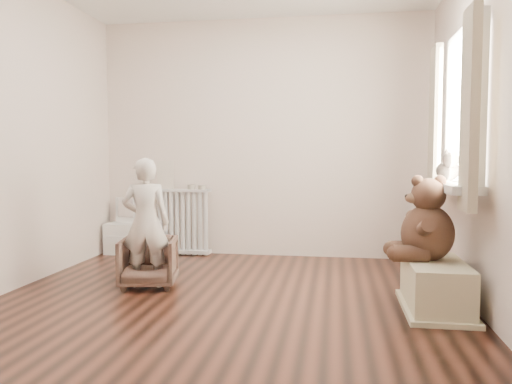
# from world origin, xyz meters

# --- Properties ---
(floor) EXTENTS (3.60, 3.60, 0.01)m
(floor) POSITION_xyz_m (0.00, 0.00, 0.00)
(floor) COLOR black
(floor) RESTS_ON ground
(back_wall) EXTENTS (3.60, 0.02, 2.60)m
(back_wall) POSITION_xyz_m (0.00, 1.80, 1.30)
(back_wall) COLOR white
(back_wall) RESTS_ON ground
(front_wall) EXTENTS (3.60, 0.02, 2.60)m
(front_wall) POSITION_xyz_m (0.00, -1.80, 1.30)
(front_wall) COLOR white
(front_wall) RESTS_ON ground
(left_wall) EXTENTS (0.02, 3.60, 2.60)m
(left_wall) POSITION_xyz_m (-1.80, 0.00, 1.30)
(left_wall) COLOR white
(left_wall) RESTS_ON ground
(right_wall) EXTENTS (0.02, 3.60, 2.60)m
(right_wall) POSITION_xyz_m (1.80, 0.00, 1.30)
(right_wall) COLOR white
(right_wall) RESTS_ON ground
(window) EXTENTS (0.03, 0.90, 1.10)m
(window) POSITION_xyz_m (1.76, 0.30, 1.45)
(window) COLOR white
(window) RESTS_ON right_wall
(window_sill) EXTENTS (0.22, 1.10, 0.06)m
(window_sill) POSITION_xyz_m (1.67, 0.30, 0.87)
(window_sill) COLOR silver
(window_sill) RESTS_ON right_wall
(curtain_left) EXTENTS (0.06, 0.26, 1.30)m
(curtain_left) POSITION_xyz_m (1.65, -0.27, 1.39)
(curtain_left) COLOR #BBAF91
(curtain_left) RESTS_ON right_wall
(curtain_right) EXTENTS (0.06, 0.26, 1.30)m
(curtain_right) POSITION_xyz_m (1.65, 0.87, 1.39)
(curtain_right) COLOR #BBAF91
(curtain_right) RESTS_ON right_wall
(radiator) EXTENTS (0.70, 0.13, 0.74)m
(radiator) POSITION_xyz_m (-0.91, 1.68, 0.39)
(radiator) COLOR silver
(radiator) RESTS_ON floor
(paper_doll) EXTENTS (0.19, 0.02, 0.31)m
(paper_doll) POSITION_xyz_m (-1.07, 1.68, 0.89)
(paper_doll) COLOR beige
(paper_doll) RESTS_ON radiator
(tin_a) EXTENTS (0.09, 0.09, 0.05)m
(tin_a) POSITION_xyz_m (-0.77, 1.68, 0.76)
(tin_a) COLOR #A59E8C
(tin_a) RESTS_ON radiator
(tin_b) EXTENTS (0.08, 0.08, 0.05)m
(tin_b) POSITION_xyz_m (-0.65, 1.68, 0.76)
(tin_b) COLOR #A59E8C
(tin_b) RESTS_ON radiator
(toy_vanity) EXTENTS (0.40, 0.29, 0.63)m
(toy_vanity) POSITION_xyz_m (-1.55, 1.65, 0.28)
(toy_vanity) COLOR silver
(toy_vanity) RESTS_ON floor
(armchair) EXTENTS (0.53, 0.54, 0.42)m
(armchair) POSITION_xyz_m (-0.74, 0.29, 0.21)
(armchair) COLOR brown
(armchair) RESTS_ON floor
(child) EXTENTS (0.43, 0.33, 1.07)m
(child) POSITION_xyz_m (-0.74, 0.24, 0.55)
(child) COLOR silver
(child) RESTS_ON armchair
(toy_bench) EXTENTS (0.40, 0.75, 0.35)m
(toy_bench) POSITION_xyz_m (1.52, -0.01, 0.20)
(toy_bench) COLOR beige
(toy_bench) RESTS_ON floor
(teddy_bear) EXTENTS (0.51, 0.40, 0.60)m
(teddy_bear) POSITION_xyz_m (1.47, 0.07, 0.67)
(teddy_bear) COLOR #382318
(teddy_bear) RESTS_ON toy_bench
(plush_cat) EXTENTS (0.26, 0.32, 0.24)m
(plush_cat) POSITION_xyz_m (1.66, 0.37, 1.00)
(plush_cat) COLOR slate
(plush_cat) RESTS_ON window_sill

